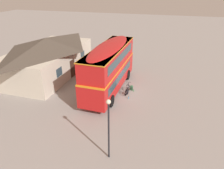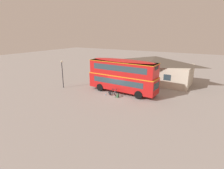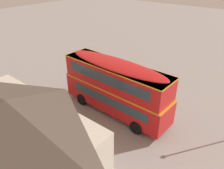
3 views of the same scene
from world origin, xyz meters
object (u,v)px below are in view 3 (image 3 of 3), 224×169
(double_decker_bus, at_px, (116,86))
(water_bottle_green_metal, at_px, (129,98))
(touring_bicycle, at_px, (131,100))
(backpack_on_ground, at_px, (126,97))
(water_bottle_blue_sports, at_px, (142,104))

(double_decker_bus, xyz_separation_m, water_bottle_green_metal, (0.22, -2.53, -2.54))
(touring_bicycle, bearing_deg, water_bottle_green_metal, -41.52)
(backpack_on_ground, relative_size, water_bottle_blue_sports, 2.39)
(double_decker_bus, xyz_separation_m, touring_bicycle, (-0.40, -1.98, -2.27))
(touring_bicycle, xyz_separation_m, water_bottle_green_metal, (0.62, -0.55, -0.27))
(touring_bicycle, bearing_deg, water_bottle_blue_sports, -161.04)
(water_bottle_blue_sports, bearing_deg, backpack_on_ground, 2.15)
(backpack_on_ground, height_order, water_bottle_blue_sports, backpack_on_ground)
(touring_bicycle, bearing_deg, backpack_on_ground, -17.07)
(water_bottle_green_metal, bearing_deg, touring_bicycle, 138.48)
(double_decker_bus, height_order, backpack_on_ground, double_decker_bus)
(touring_bicycle, relative_size, backpack_on_ground, 3.25)
(water_bottle_blue_sports, height_order, water_bottle_green_metal, water_bottle_green_metal)
(double_decker_bus, relative_size, water_bottle_blue_sports, 46.80)
(backpack_on_ground, bearing_deg, water_bottle_blue_sports, -177.85)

